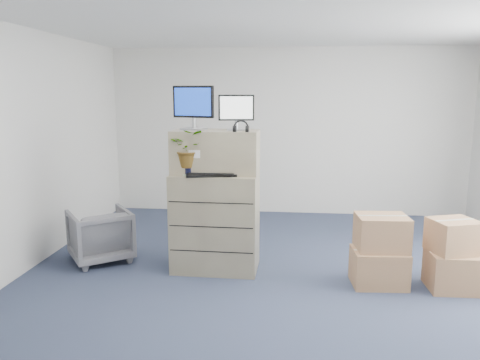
% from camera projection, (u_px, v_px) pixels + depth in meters
% --- Properties ---
extents(ground, '(7.00, 7.00, 0.00)m').
position_uv_depth(ground, '(284.00, 299.00, 4.75)').
color(ground, '#29314B').
rests_on(ground, ground).
extents(wall_back, '(6.00, 0.02, 2.80)m').
position_uv_depth(wall_back, '(288.00, 132.00, 7.92)').
color(wall_back, silver).
rests_on(wall_back, ground).
extents(filing_cabinet_lower, '(1.00, 0.62, 1.15)m').
position_uv_depth(filing_cabinet_lower, '(216.00, 222.00, 5.47)').
color(filing_cabinet_lower, '#85765C').
rests_on(filing_cabinet_lower, ground).
extents(filing_cabinet_upper, '(0.99, 0.51, 0.49)m').
position_uv_depth(filing_cabinet_upper, '(216.00, 152.00, 5.37)').
color(filing_cabinet_upper, '#85765C').
rests_on(filing_cabinet_upper, filing_cabinet_lower).
extents(monitor_left, '(0.50, 0.26, 0.50)m').
position_uv_depth(monitor_left, '(193.00, 105.00, 5.33)').
color(monitor_left, '#99999E').
rests_on(monitor_left, filing_cabinet_upper).
extents(monitor_right, '(0.40, 0.19, 0.40)m').
position_uv_depth(monitor_right, '(236.00, 110.00, 5.27)').
color(monitor_right, '#99999E').
rests_on(monitor_right, filing_cabinet_upper).
extents(headphones, '(0.17, 0.02, 0.17)m').
position_uv_depth(headphones, '(241.00, 128.00, 5.09)').
color(headphones, black).
rests_on(headphones, filing_cabinet_upper).
extents(keyboard, '(0.60, 0.35, 0.03)m').
position_uv_depth(keyboard, '(211.00, 174.00, 5.21)').
color(keyboard, black).
rests_on(keyboard, filing_cabinet_lower).
extents(mouse, '(0.11, 0.07, 0.04)m').
position_uv_depth(mouse, '(243.00, 174.00, 5.23)').
color(mouse, silver).
rests_on(mouse, filing_cabinet_lower).
extents(water_bottle, '(0.07, 0.07, 0.25)m').
position_uv_depth(water_bottle, '(221.00, 162.00, 5.39)').
color(water_bottle, gray).
rests_on(water_bottle, filing_cabinet_lower).
extents(phone_dock, '(0.06, 0.05, 0.14)m').
position_uv_depth(phone_dock, '(214.00, 168.00, 5.42)').
color(phone_dock, silver).
rests_on(phone_dock, filing_cabinet_lower).
extents(external_drive, '(0.24, 0.21, 0.06)m').
position_uv_depth(external_drive, '(246.00, 169.00, 5.47)').
color(external_drive, black).
rests_on(external_drive, filing_cabinet_lower).
extents(tissue_box, '(0.29, 0.21, 0.10)m').
position_uv_depth(tissue_box, '(245.00, 164.00, 5.36)').
color(tissue_box, '#3E89D3').
rests_on(tissue_box, external_drive).
extents(potted_plant, '(0.41, 0.45, 0.42)m').
position_uv_depth(potted_plant, '(189.00, 154.00, 5.24)').
color(potted_plant, '#A5C29C').
rests_on(potted_plant, filing_cabinet_lower).
extents(office_chair, '(0.93, 0.92, 0.71)m').
position_uv_depth(office_chair, '(100.00, 233.00, 5.77)').
color(office_chair, slate).
rests_on(office_chair, ground).
extents(cardboard_boxes, '(1.36, 0.54, 0.76)m').
position_uv_depth(cardboard_boxes, '(415.00, 254.00, 4.99)').
color(cardboard_boxes, '#A1704D').
rests_on(cardboard_boxes, ground).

